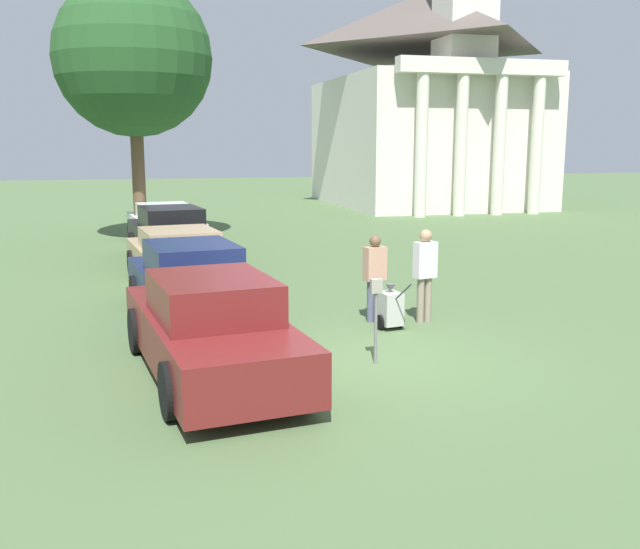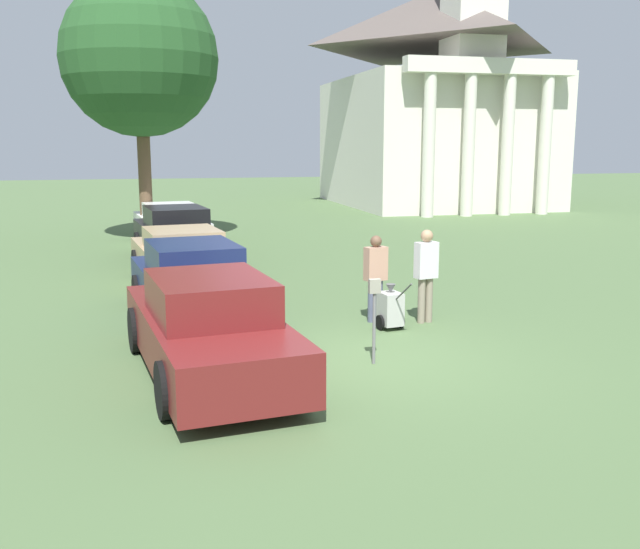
{
  "view_description": "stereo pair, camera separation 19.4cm",
  "coord_description": "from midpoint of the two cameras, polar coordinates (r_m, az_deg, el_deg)",
  "views": [
    {
      "loc": [
        -3.44,
        -10.23,
        3.38
      ],
      "look_at": [
        -0.29,
        1.68,
        1.1
      ],
      "focal_mm": 40.0,
      "sensor_mm": 36.0,
      "label": 1
    },
    {
      "loc": [
        -3.26,
        -10.28,
        3.38
      ],
      "look_at": [
        -0.29,
        1.68,
        1.1
      ],
      "focal_mm": 40.0,
      "sensor_mm": 36.0,
      "label": 2
    }
  ],
  "objects": [
    {
      "name": "parked_car_black",
      "position": [
        20.77,
        -11.23,
        3.0
      ],
      "size": [
        2.36,
        4.98,
        1.6
      ],
      "rotation": [
        0.0,
        0.0,
        0.12
      ],
      "color": "black",
      "rests_on": "ground_plane"
    },
    {
      "name": "shade_tree",
      "position": [
        25.47,
        -14.01,
        16.45
      ],
      "size": [
        5.24,
        5.24,
        8.8
      ],
      "color": "brown",
      "rests_on": "ground_plane"
    },
    {
      "name": "parked_car_white",
      "position": [
        24.4,
        -11.65,
        3.88
      ],
      "size": [
        2.44,
        5.32,
        1.39
      ],
      "rotation": [
        0.0,
        0.0,
        0.12
      ],
      "color": "silver",
      "rests_on": "ground_plane"
    },
    {
      "name": "parked_car_tan",
      "position": [
        17.51,
        -10.67,
        1.32
      ],
      "size": [
        2.43,
        4.81,
        1.36
      ],
      "rotation": [
        0.0,
        0.0,
        0.12
      ],
      "color": "tan",
      "rests_on": "ground_plane"
    },
    {
      "name": "parked_car_navy",
      "position": [
        13.91,
        -9.78,
        -0.8
      ],
      "size": [
        2.34,
        4.98,
        1.52
      ],
      "rotation": [
        0.0,
        0.0,
        0.12
      ],
      "color": "#19234C",
      "rests_on": "ground_plane"
    },
    {
      "name": "parked_car_maroon",
      "position": [
        10.57,
        -8.37,
        -4.33
      ],
      "size": [
        2.39,
        5.14,
        1.51
      ],
      "rotation": [
        0.0,
        0.0,
        0.12
      ],
      "color": "maroon",
      "rests_on": "ground_plane"
    },
    {
      "name": "person_supervisor",
      "position": [
        13.6,
        8.88,
        0.38
      ],
      "size": [
        0.46,
        0.3,
        1.78
      ],
      "rotation": [
        0.0,
        0.0,
        3.35
      ],
      "color": "gray",
      "rests_on": "ground_plane"
    },
    {
      "name": "ground_plane",
      "position": [
        11.31,
        4.0,
        -6.94
      ],
      "size": [
        120.0,
        120.0,
        0.0
      ],
      "primitive_type": "plane",
      "color": "#4C663D"
    },
    {
      "name": "equipment_cart",
      "position": [
        13.16,
        6.08,
        -2.72
      ],
      "size": [
        0.51,
        1.0,
        1.0
      ],
      "rotation": [
        0.0,
        0.0,
        0.14
      ],
      "color": "#B2B2AD",
      "rests_on": "ground_plane"
    },
    {
      "name": "church",
      "position": [
        40.15,
        9.48,
        14.43
      ],
      "size": [
        10.0,
        13.09,
        23.69
      ],
      "color": "silver",
      "rests_on": "ground_plane"
    },
    {
      "name": "parking_meter",
      "position": [
        10.96,
        4.88,
        -2.44
      ],
      "size": [
        0.18,
        0.09,
        1.34
      ],
      "color": "slate",
      "rests_on": "ground_plane"
    },
    {
      "name": "person_worker",
      "position": [
        13.58,
        4.88,
        0.11
      ],
      "size": [
        0.46,
        0.32,
        1.67
      ],
      "rotation": [
        0.0,
        0.0,
        3.39
      ],
      "color": "#515670",
      "rests_on": "ground_plane"
    }
  ]
}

